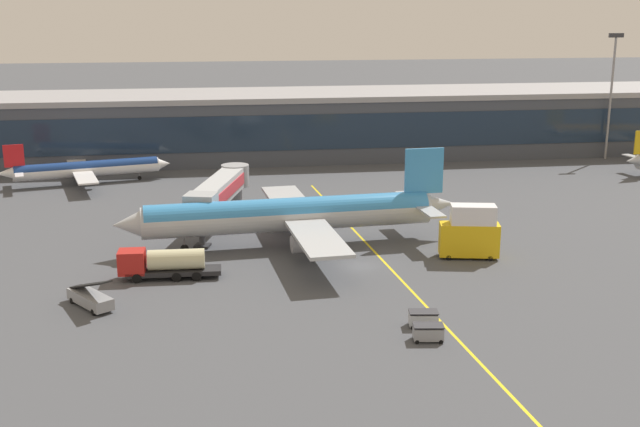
% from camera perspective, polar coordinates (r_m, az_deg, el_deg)
% --- Properties ---
extents(ground_plane, '(700.00, 700.00, 0.00)m').
position_cam_1_polar(ground_plane, '(89.80, 2.84, -3.76)').
color(ground_plane, '#47494F').
extents(apron_lead_in_line, '(5.45, 79.85, 0.01)m').
position_cam_1_polar(apron_lead_in_line, '(92.27, 4.43, -3.28)').
color(apron_lead_in_line, yellow).
rests_on(apron_lead_in_line, ground_plane).
extents(terminal_building, '(173.44, 21.98, 12.44)m').
position_cam_1_polar(terminal_building, '(154.18, -4.62, 6.35)').
color(terminal_building, '#424751').
rests_on(terminal_building, ground_plane).
extents(main_airliner, '(42.23, 33.52, 11.45)m').
position_cam_1_polar(main_airliner, '(95.92, -2.06, -0.05)').
color(main_airliner, '#B2B7BC').
rests_on(main_airliner, ground_plane).
extents(jet_bridge, '(9.02, 21.06, 6.71)m').
position_cam_1_polar(jet_bridge, '(105.21, -7.14, 1.72)').
color(jet_bridge, '#B2B7BC').
rests_on(jet_bridge, ground_plane).
extents(fuel_tanker, '(10.88, 2.99, 3.25)m').
position_cam_1_polar(fuel_tanker, '(86.69, -11.23, -3.50)').
color(fuel_tanker, '#232326').
rests_on(fuel_tanker, ground_plane).
extents(catering_lift, '(7.17, 3.85, 6.30)m').
position_cam_1_polar(catering_lift, '(93.28, 10.74, -1.33)').
color(catering_lift, yellow).
rests_on(catering_lift, ground_plane).
extents(belt_loader, '(5.07, 6.40, 3.49)m').
position_cam_1_polar(belt_loader, '(80.52, -16.18, -5.81)').
color(belt_loader, gray).
rests_on(belt_loader, ground_plane).
extents(baggage_cart_0, '(2.84, 1.95, 1.48)m').
position_cam_1_polar(baggage_cart_0, '(70.64, 7.77, -8.44)').
color(baggage_cart_0, gray).
rests_on(baggage_cart_0, ground_plane).
extents(baggage_cart_1, '(2.84, 1.95, 1.48)m').
position_cam_1_polar(baggage_cart_1, '(73.57, 7.43, -7.47)').
color(baggage_cart_1, '#B2B7BC').
rests_on(baggage_cart_1, ground_plane).
extents(commuter_jet_far, '(27.37, 22.00, 7.23)m').
position_cam_1_polar(commuter_jet_far, '(135.96, -16.43, 3.10)').
color(commuter_jet_far, white).
rests_on(commuter_jet_far, ground_plane).
extents(apron_light_mast_0, '(2.80, 0.50, 23.59)m').
position_cam_1_polar(apron_light_mast_0, '(160.48, 20.21, 8.55)').
color(apron_light_mast_0, gray).
rests_on(apron_light_mast_0, ground_plane).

